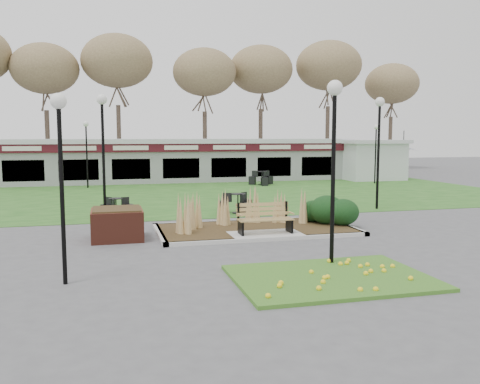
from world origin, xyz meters
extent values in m
plane|color=#515154|center=(0.00, 0.00, 0.00)|extent=(100.00, 100.00, 0.00)
cube|color=#24581C|center=(0.00, 12.00, 0.01)|extent=(34.00, 16.00, 0.02)
cube|color=#24621C|center=(0.00, -4.60, 0.04)|extent=(4.20, 3.00, 0.08)
cube|color=#2F2312|center=(0.00, 1.20, 0.06)|extent=(6.22, 3.22, 0.12)
cube|color=#B7B7B2|center=(0.00, -0.41, 0.06)|extent=(6.40, 0.18, 0.12)
cube|color=#B7B7B2|center=(0.00, 2.81, 0.06)|extent=(6.40, 0.18, 0.12)
cube|color=#B7B7B2|center=(-3.11, 1.20, 0.06)|extent=(0.18, 3.40, 0.12)
cube|color=#B7B7B2|center=(3.11, 1.20, 0.06)|extent=(0.18, 3.40, 0.12)
cube|color=#B7B7B2|center=(0.00, 0.15, 0.07)|extent=(2.20, 1.20, 0.13)
cone|color=tan|center=(-1.90, 1.60, 0.70)|extent=(0.36, 0.36, 1.15)
cone|color=tan|center=(-0.90, 2.00, 0.70)|extent=(0.36, 0.36, 1.15)
cone|color=tan|center=(0.20, 2.20, 0.70)|extent=(0.36, 0.36, 1.15)
cone|color=tan|center=(1.10, 2.00, 0.70)|extent=(0.36, 0.36, 1.15)
cone|color=tan|center=(1.90, 1.60, 0.70)|extent=(0.36, 0.36, 1.15)
cone|color=tan|center=(-2.40, 0.80, 0.70)|extent=(0.36, 0.36, 1.15)
ellipsoid|color=black|center=(2.60, 1.40, 0.59)|extent=(1.21, 1.10, 0.99)
ellipsoid|color=black|center=(3.00, 1.00, 0.54)|extent=(1.10, 1.00, 0.90)
ellipsoid|color=black|center=(2.90, 1.90, 0.53)|extent=(1.06, 0.96, 0.86)
ellipsoid|color=black|center=(2.30, 1.90, 0.48)|extent=(0.92, 0.84, 0.76)
cube|color=olive|center=(0.00, 0.15, 0.56)|extent=(1.70, 0.57, 0.04)
cube|color=olive|center=(0.00, 0.46, 0.84)|extent=(1.70, 0.13, 0.44)
cube|color=black|center=(-0.78, 0.15, 0.34)|extent=(0.06, 0.55, 0.42)
cube|color=black|center=(0.78, 0.15, 0.34)|extent=(0.06, 0.55, 0.42)
cube|color=black|center=(-0.78, 0.45, 0.81)|extent=(0.06, 0.06, 0.50)
cube|color=black|center=(0.78, 0.45, 0.81)|extent=(0.06, 0.06, 0.50)
cube|color=olive|center=(-0.82, 0.13, 0.74)|extent=(0.05, 0.50, 0.04)
cube|color=olive|center=(0.82, 0.13, 0.74)|extent=(0.05, 0.50, 0.04)
cube|color=maroon|center=(-4.40, 1.00, 0.45)|extent=(1.50, 1.50, 0.90)
cube|color=#2F2312|center=(-4.40, 1.00, 0.92)|extent=(1.40, 1.40, 0.06)
cube|color=gray|center=(0.00, 20.00, 1.30)|extent=(24.00, 3.00, 2.60)
cube|color=#480F18|center=(0.00, 18.45, 2.35)|extent=(24.00, 0.18, 0.55)
cube|color=silver|center=(0.00, 20.00, 2.75)|extent=(24.60, 3.40, 0.30)
cube|color=silver|center=(0.00, 18.34, 2.35)|extent=(22.00, 0.02, 0.28)
cube|color=black|center=(0.00, 18.55, 1.00)|extent=(22.00, 0.10, 1.30)
cube|color=silver|center=(13.50, 18.00, 1.30)|extent=(4.00, 3.00, 2.60)
cube|color=silver|center=(13.50, 18.00, 2.70)|extent=(4.40, 3.40, 0.25)
cylinder|color=#47382B|center=(-9.00, 28.00, 2.59)|extent=(0.36, 0.36, 5.17)
ellipsoid|color=brown|center=(-9.00, 28.00, 8.39)|extent=(5.24, 5.24, 3.93)
cylinder|color=#47382B|center=(-3.00, 28.00, 2.59)|extent=(0.36, 0.36, 5.17)
ellipsoid|color=brown|center=(-3.00, 28.00, 8.39)|extent=(5.24, 5.24, 3.93)
cylinder|color=#47382B|center=(3.00, 28.00, 2.59)|extent=(0.36, 0.36, 5.17)
ellipsoid|color=brown|center=(3.00, 28.00, 8.39)|extent=(5.24, 5.24, 3.93)
cylinder|color=#47382B|center=(9.00, 28.00, 2.59)|extent=(0.36, 0.36, 5.17)
ellipsoid|color=brown|center=(9.00, 28.00, 8.39)|extent=(5.24, 5.24, 3.93)
cylinder|color=#47382B|center=(15.00, 28.00, 2.59)|extent=(0.36, 0.36, 5.17)
ellipsoid|color=brown|center=(15.00, 28.00, 8.39)|extent=(5.24, 5.24, 3.93)
cylinder|color=#47382B|center=(21.00, 28.00, 2.59)|extent=(0.36, 0.36, 5.17)
ellipsoid|color=brown|center=(21.00, 28.00, 8.39)|extent=(5.24, 5.24, 3.93)
cylinder|color=black|center=(-5.55, -3.50, 1.83)|extent=(0.09, 0.09, 3.66)
sphere|color=white|center=(-5.55, -3.50, 3.80)|extent=(0.33, 0.33, 0.33)
cylinder|color=black|center=(0.52, -3.50, 2.02)|extent=(0.10, 0.10, 4.05)
sphere|color=white|center=(0.52, -3.50, 4.21)|extent=(0.36, 0.36, 0.36)
cylinder|color=black|center=(-4.78, 5.19, 2.14)|extent=(0.11, 0.11, 4.28)
sphere|color=white|center=(-4.78, 5.19, 4.45)|extent=(0.38, 0.38, 0.38)
cylinder|color=black|center=(6.41, 4.74, 2.17)|extent=(0.11, 0.11, 4.34)
sphere|color=white|center=(6.41, 4.74, 4.51)|extent=(0.39, 0.39, 0.39)
cylinder|color=black|center=(12.22, 15.24, 1.77)|extent=(0.09, 0.09, 3.54)
sphere|color=white|center=(12.22, 15.24, 3.68)|extent=(0.32, 0.32, 0.32)
cylinder|color=black|center=(-5.83, 17.00, 1.83)|extent=(0.09, 0.09, 3.66)
sphere|color=white|center=(-5.83, 17.00, 3.81)|extent=(0.33, 0.33, 0.33)
cylinder|color=black|center=(-4.36, 5.47, 0.03)|extent=(0.41, 0.41, 0.03)
cylinder|color=black|center=(-4.36, 5.47, 0.36)|extent=(0.05, 0.05, 0.67)
cylinder|color=black|center=(-4.36, 5.47, 0.71)|extent=(0.56, 0.56, 0.02)
cube|color=black|center=(-3.87, 5.62, 0.23)|extent=(0.39, 0.39, 0.43)
cube|color=black|center=(-4.73, 5.82, 0.23)|extent=(0.45, 0.45, 0.43)
cube|color=black|center=(-4.48, 4.98, 0.23)|extent=(0.38, 0.38, 0.43)
cylinder|color=black|center=(0.37, 5.00, 0.04)|extent=(0.46, 0.46, 0.03)
cylinder|color=black|center=(0.37, 5.00, 0.41)|extent=(0.05, 0.05, 0.76)
cylinder|color=black|center=(0.37, 5.00, 0.80)|extent=(0.63, 0.63, 0.03)
cube|color=black|center=(0.82, 5.37, 0.26)|extent=(0.50, 0.50, 0.48)
cube|color=black|center=(-0.17, 5.20, 0.26)|extent=(0.46, 0.46, 0.48)
cube|color=black|center=(0.46, 4.43, 0.26)|extent=(0.41, 0.41, 0.48)
cylinder|color=black|center=(4.79, 16.14, 0.04)|extent=(0.50, 0.50, 0.03)
cylinder|color=black|center=(4.79, 16.14, 0.44)|extent=(0.06, 0.06, 0.83)
cylinder|color=black|center=(4.79, 16.14, 0.87)|extent=(0.69, 0.69, 0.03)
cube|color=black|center=(5.34, 16.43, 0.28)|extent=(0.53, 0.53, 0.53)
cube|color=black|center=(4.25, 16.47, 0.28)|extent=(0.54, 0.54, 0.53)
cube|color=black|center=(4.76, 15.50, 0.28)|extent=(0.40, 0.40, 0.53)
cylinder|color=black|center=(16.00, 18.00, 1.10)|extent=(0.06, 0.06, 2.20)
imported|color=#3259B1|center=(16.00, 18.00, 1.51)|extent=(1.89, 1.93, 1.73)
imported|color=black|center=(-9.14, 21.00, 0.73)|extent=(4.45, 1.61, 1.46)
camera|label=1|loc=(-4.61, -14.49, 3.10)|focal=38.00mm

